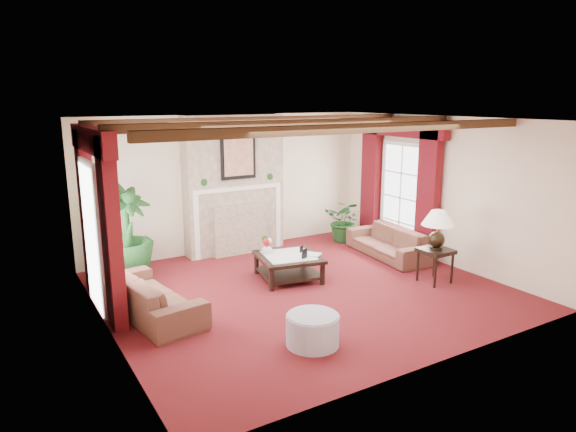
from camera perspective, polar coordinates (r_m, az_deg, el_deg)
floor at (r=8.32m, az=1.71°, el=-8.23°), size 6.00×6.00×0.00m
ceiling at (r=7.76m, az=1.85°, el=10.68°), size 6.00×6.00×0.00m
back_wall at (r=10.32m, az=-6.49°, el=3.65°), size 6.00×0.02×2.70m
left_wall at (r=6.85m, az=-19.91°, el=-1.87°), size 0.02×5.50×2.70m
right_wall at (r=9.85m, az=16.66°, el=2.74°), size 0.02×5.50×2.70m
ceiling_beams at (r=7.77m, az=1.84°, el=10.24°), size 6.00×3.00×0.12m
fireplace at (r=10.01m, az=-6.21°, el=11.14°), size 2.00×0.52×2.70m
french_door_left at (r=7.68m, az=-21.62°, el=5.48°), size 0.10×1.10×2.16m
french_door_right at (r=10.43m, az=12.77°, el=7.83°), size 0.10×1.10×2.16m
curtains_left at (r=7.66m, az=-21.06°, el=8.68°), size 0.20×2.40×2.55m
curtains_right at (r=10.32m, az=12.44°, el=10.14°), size 0.20×2.40×2.55m
sofa_left at (r=7.56m, az=-15.01°, el=-7.78°), size 2.17×1.18×0.78m
sofa_right at (r=10.12m, az=11.08°, el=-2.37°), size 2.02×0.94×0.74m
potted_palm at (r=9.07m, az=-17.49°, el=-3.99°), size 2.38×2.45×0.91m
small_plant at (r=11.03m, az=6.31°, el=-1.02°), size 1.67×1.67×0.71m
coffee_table at (r=8.75m, az=0.06°, el=-5.71°), size 1.19×1.19×0.41m
side_table at (r=8.92m, az=16.00°, el=-5.31°), size 0.57×0.57×0.57m
ottoman at (r=6.54m, az=2.76°, el=-12.55°), size 0.67×0.67×0.39m
table_lamp at (r=8.75m, az=16.26°, el=-1.43°), size 0.53×0.53×0.67m
flower_vase at (r=8.77m, az=-2.36°, el=-3.64°), size 0.27×0.27×0.18m
book at (r=8.58m, az=2.32°, el=-3.55°), size 0.25×0.24×0.32m
photo_frame_a at (r=8.50m, az=1.84°, el=-4.22°), size 0.13×0.06×0.17m
photo_frame_b at (r=8.84m, az=1.50°, el=-3.70°), size 0.09×0.05×0.12m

